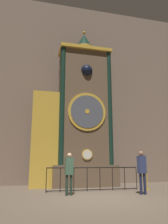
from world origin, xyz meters
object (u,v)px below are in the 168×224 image
(visitor_far, at_px, (142,168))
(stanchion_post, at_px, (147,183))
(visitor_near, at_px, (69,170))
(clock_tower, at_px, (77,117))

(visitor_far, height_order, stanchion_post, visitor_far)
(stanchion_post, bearing_deg, visitor_near, -168.56)
(visitor_near, height_order, stanchion_post, visitor_near)
(visitor_near, height_order, visitor_far, visitor_far)
(visitor_far, relative_size, stanchion_post, 1.87)
(visitor_near, relative_size, visitor_far, 0.95)
(visitor_far, bearing_deg, visitor_near, 162.58)
(clock_tower, xyz_separation_m, visitor_far, (2.13, -3.56, -2.83))
(clock_tower, bearing_deg, visitor_far, -59.13)
(clock_tower, height_order, visitor_near, clock_tower)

